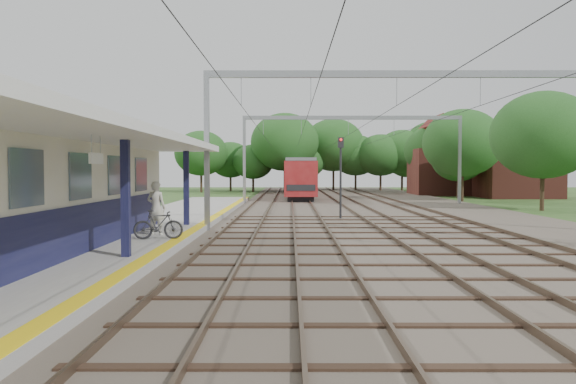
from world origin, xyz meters
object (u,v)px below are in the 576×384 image
object	(u,v)px
bicycle	(158,225)
signal_post	(341,167)
train	(298,176)
person	(156,208)

from	to	relation	value
bicycle	signal_post	xyz separation A→B (m)	(7.27, 11.24, 2.01)
train	bicycle	bearing A→B (deg)	-97.13
person	bicycle	bearing A→B (deg)	120.89
bicycle	train	size ratio (longest dim) A/B	0.05
person	signal_post	xyz separation A→B (m)	(7.65, 9.93, 1.53)
train	signal_post	size ratio (longest dim) A/B	7.67
person	bicycle	distance (m)	1.46
train	signal_post	xyz separation A→B (m)	(1.85, -32.11, 0.82)
bicycle	person	bearing A→B (deg)	9.11
person	signal_post	world-z (taller)	signal_post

